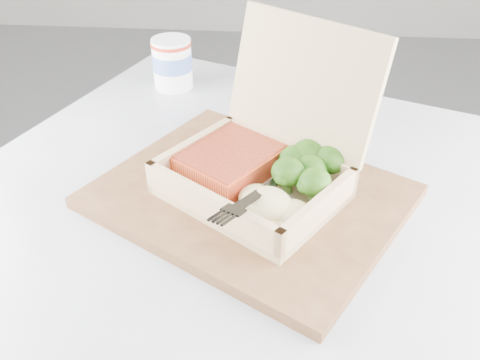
# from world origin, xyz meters

# --- Properties ---
(floor) EXTENTS (4.00, 4.00, 0.00)m
(floor) POSITION_xyz_m (0.00, 0.00, 0.00)
(floor) COLOR gray
(floor) RESTS_ON ground
(cafe_table) EXTENTS (1.01, 1.01, 0.72)m
(cafe_table) POSITION_xyz_m (0.17, -0.63, 0.54)
(cafe_table) COLOR black
(cafe_table) RESTS_ON floor
(serving_tray) EXTENTS (0.45, 0.43, 0.02)m
(serving_tray) POSITION_xyz_m (0.18, -0.61, 0.73)
(serving_tray) COLOR brown
(serving_tray) RESTS_ON cafe_table
(takeout_container) EXTENTS (0.29, 0.29, 0.19)m
(takeout_container) POSITION_xyz_m (0.20, -0.58, 0.79)
(takeout_container) COLOR tan
(takeout_container) RESTS_ON serving_tray
(salmon_fillet) EXTENTS (0.17, 0.17, 0.03)m
(salmon_fillet) POSITION_xyz_m (0.15, -0.57, 0.76)
(salmon_fillet) COLOR orange
(salmon_fillet) RESTS_ON takeout_container
(broccoli_pile) EXTENTS (0.11, 0.11, 0.04)m
(broccoli_pile) POSITION_xyz_m (0.25, -0.60, 0.77)
(broccoli_pile) COLOR #3C7119
(broccoli_pile) RESTS_ON takeout_container
(mashed_potatoes) EXTENTS (0.10, 0.09, 0.03)m
(mashed_potatoes) POSITION_xyz_m (0.20, -0.67, 0.77)
(mashed_potatoes) COLOR #CBC183
(mashed_potatoes) RESTS_ON takeout_container
(plastic_fork) EXTENTS (0.08, 0.15, 0.03)m
(plastic_fork) POSITION_xyz_m (0.20, -0.64, 0.78)
(plastic_fork) COLOR black
(plastic_fork) RESTS_ON mashed_potatoes
(paper_cup) EXTENTS (0.07, 0.07, 0.09)m
(paper_cup) POSITION_xyz_m (0.02, -0.28, 0.77)
(paper_cup) COLOR white
(paper_cup) RESTS_ON cafe_table
(receipt) EXTENTS (0.12, 0.17, 0.00)m
(receipt) POSITION_xyz_m (0.24, -0.43, 0.72)
(receipt) COLOR white
(receipt) RESTS_ON cafe_table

